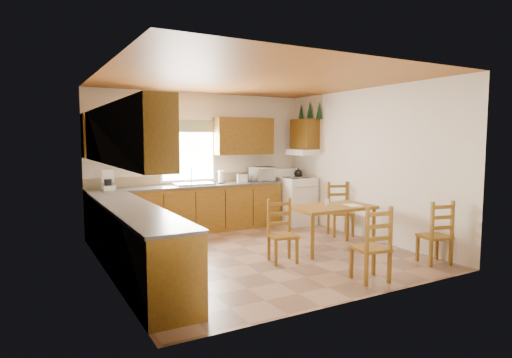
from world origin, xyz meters
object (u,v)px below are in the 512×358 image
stove (296,201)px  chair_near_right (435,232)px  dining_table (331,228)px  chair_near_left (371,243)px  chair_far_left (283,232)px  chair_far_right (341,209)px  microwave (262,174)px

stove → chair_near_right: size_ratio=1.05×
dining_table → chair_near_left: (-0.54, -1.44, 0.12)m
chair_near_right → chair_near_left: bearing=19.0°
chair_far_left → chair_near_right: bearing=-18.9°
chair_near_right → stove: bearing=-73.5°
chair_far_left → stove: bearing=63.1°
stove → chair_near_right: (0.11, -3.35, -0.02)m
stove → chair_far_right: 1.29m
chair_far_right → stove: bearing=114.6°
chair_near_right → chair_far_left: chair_near_right is taller
dining_table → chair_near_left: size_ratio=1.40×
microwave → chair_near_left: microwave is taller
dining_table → chair_far_left: bearing=-168.0°
chair_near_left → chair_far_left: 1.33m
microwave → chair_far_left: size_ratio=0.54×
chair_far_right → chair_near_left: bearing=-102.2°
chair_far_left → chair_far_right: bearing=38.3°
stove → dining_table: bearing=-108.3°
microwave → chair_far_right: bearing=-45.5°
dining_table → chair_near_right: bearing=-58.1°
chair_near_left → chair_far_left: bearing=-57.7°
chair_near_left → chair_far_right: 2.55m
stove → chair_far_left: 2.86m
stove → chair_far_right: chair_far_right is taller
microwave → chair_far_right: microwave is taller
microwave → dining_table: (-0.03, -2.32, -0.71)m
stove → chair_far_left: stove is taller
dining_table → chair_near_right: (0.81, -1.33, 0.10)m
stove → chair_far_right: size_ratio=0.98×
chair_near_right → chair_far_left: size_ratio=1.01×
dining_table → chair_far_right: 1.10m
stove → chair_near_left: bearing=-108.9°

